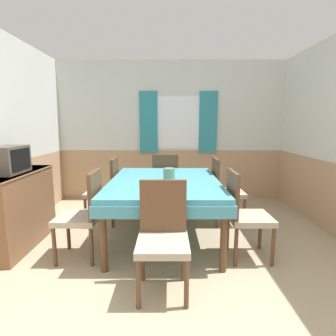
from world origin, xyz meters
TOP-DOWN VIEW (x-y plane):
  - wall_back at (0.01, 3.66)m, footprint 4.60×0.09m
  - dining_table at (-0.10, 1.85)m, footprint 1.37×1.80m
  - chair_head_window at (-0.10, 2.92)m, footprint 0.44×0.44m
  - chair_left_far at (-0.96, 2.37)m, footprint 0.44×0.44m
  - chair_right_far at (0.76, 2.37)m, footprint 0.44×0.44m
  - chair_left_near at (-0.96, 1.34)m, footprint 0.44×0.44m
  - chair_head_near at (-0.10, 0.78)m, footprint 0.44×0.44m
  - chair_right_near at (0.76, 1.34)m, footprint 0.44×0.44m
  - sideboard at (-1.86, 1.62)m, footprint 0.46×1.12m
  - tv at (-1.85, 1.55)m, footprint 0.29×0.45m
  - vase at (-0.04, 1.82)m, footprint 0.14×0.14m

SIDE VIEW (x-z plane):
  - sideboard at x=-1.86m, z-range 0.01..0.91m
  - chair_head_window at x=-0.10m, z-range 0.04..1.00m
  - chair_left_far at x=-0.96m, z-range 0.04..1.00m
  - chair_right_far at x=0.76m, z-range 0.04..1.00m
  - chair_left_near at x=-0.96m, z-range 0.04..1.00m
  - chair_head_near at x=-0.10m, z-range 0.04..1.00m
  - chair_right_near at x=0.76m, z-range 0.04..1.00m
  - dining_table at x=-0.10m, z-range 0.28..1.04m
  - vase at x=-0.04m, z-range 0.76..0.91m
  - tv at x=-1.85m, z-range 0.90..1.21m
  - wall_back at x=0.01m, z-range 0.01..2.61m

